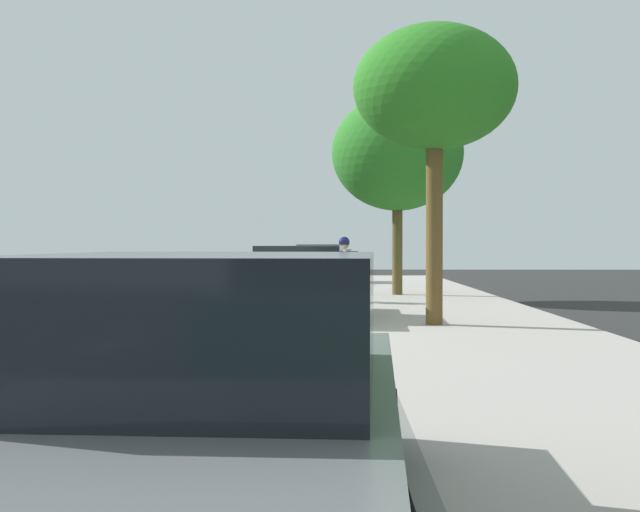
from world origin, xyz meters
name	(u,v)px	position (x,y,z in m)	size (l,w,h in m)	color
ground	(249,336)	(0.00, 0.00, 0.00)	(69.72, 69.72, 0.00)	#282828
sidewalk	(480,331)	(3.90, 0.00, 0.08)	(3.74, 43.58, 0.16)	#AFA69F
curb_edge	(364,331)	(1.95, 0.00, 0.08)	(0.16, 43.58, 0.16)	gray
lane_stripe_centre	(77,333)	(-3.04, 0.31, 0.00)	(0.14, 44.20, 0.01)	white
lane_stripe_bike_edge	(277,335)	(0.48, 0.00, 0.00)	(0.12, 43.58, 0.01)	white
parked_sedan_grey_second	(205,419)	(0.84, -10.08, 0.75)	(2.02, 4.49, 1.52)	slate
parked_sedan_tan_mid	(301,286)	(0.80, 1.73, 0.75)	(1.97, 4.47, 1.52)	tan
parked_sedan_white_far	(319,266)	(0.90, 15.92, 0.75)	(1.90, 4.43, 1.52)	white
bicycle_at_curb	(336,293)	(1.48, 6.15, 0.36)	(1.53, 0.85, 0.73)	black
cyclist_with_backpack	(345,265)	(1.70, 5.69, 1.05)	(0.50, 0.58, 1.73)	#C6B284
street_tree_far_end	(435,89)	(3.16, 0.30, 4.21)	(2.81, 2.81, 5.16)	brown
street_tree_corner	(397,153)	(3.16, 8.57, 4.02)	(3.59, 3.59, 5.45)	brown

